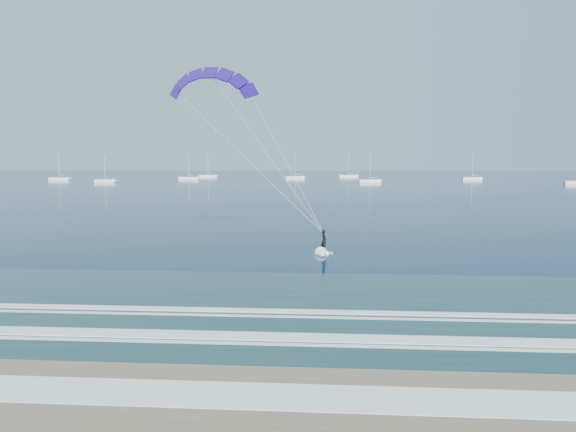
# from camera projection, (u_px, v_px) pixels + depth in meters

# --- Properties ---
(ground) EXTENTS (900.00, 900.00, 0.00)m
(ground) POSITION_uv_depth(u_px,v_px,m) (52.00, 386.00, 18.12)
(ground) COLOR #082847
(ground) RESTS_ON ground
(kitesurfer_rig) EXTENTS (15.09, 4.57, 16.62)m
(kitesurfer_rig) POSITION_uv_depth(u_px,v_px,m) (264.00, 150.00, 42.66)
(kitesurfer_rig) COLOR #C0C617
(kitesurfer_rig) RESTS_ON ground
(sailboat_0) EXTENTS (7.73, 2.40, 10.65)m
(sailboat_0) POSITION_uv_depth(u_px,v_px,m) (105.00, 181.00, 198.94)
(sailboat_0) COLOR white
(sailboat_0) RESTS_ON ground
(sailboat_1) EXTENTS (9.08, 2.40, 12.41)m
(sailboat_1) POSITION_uv_depth(u_px,v_px,m) (189.00, 178.00, 230.68)
(sailboat_1) COLOR white
(sailboat_1) RESTS_ON ground
(sailboat_2) EXTENTS (8.53, 2.40, 11.53)m
(sailboat_2) POSITION_uv_depth(u_px,v_px,m) (295.00, 177.00, 243.11)
(sailboat_2) COLOR white
(sailboat_2) RESTS_ON ground
(sailboat_3) EXTENTS (8.07, 2.40, 11.29)m
(sailboat_3) POSITION_uv_depth(u_px,v_px,m) (370.00, 181.00, 197.90)
(sailboat_3) COLOR white
(sailboat_3) RESTS_ON ground
(sailboat_4) EXTENTS (9.71, 2.40, 13.07)m
(sailboat_4) POSITION_uv_depth(u_px,v_px,m) (349.00, 176.00, 269.67)
(sailboat_4) COLOR white
(sailboat_4) RESTS_ON ground
(sailboat_5) EXTENTS (8.31, 2.40, 11.39)m
(sailboat_5) POSITION_uv_depth(u_px,v_px,m) (472.00, 178.00, 227.25)
(sailboat_5) COLOR white
(sailboat_5) RESTS_ON ground
(sailboat_7) EXTENTS (8.84, 2.40, 11.91)m
(sailboat_7) POSITION_uv_depth(u_px,v_px,m) (59.00, 179.00, 222.35)
(sailboat_7) COLOR white
(sailboat_7) RESTS_ON ground
(sailboat_8) EXTENTS (9.18, 2.40, 13.24)m
(sailboat_8) POSITION_uv_depth(u_px,v_px,m) (208.00, 176.00, 268.09)
(sailboat_8) COLOR white
(sailboat_8) RESTS_ON ground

